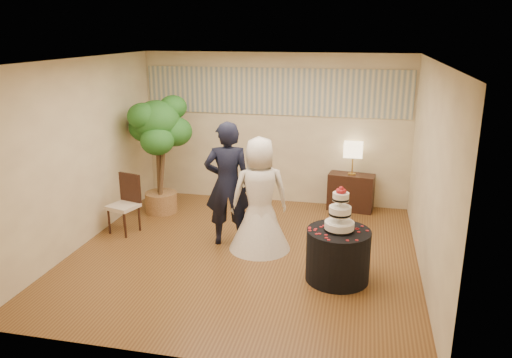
% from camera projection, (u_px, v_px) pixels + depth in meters
% --- Properties ---
extents(floor, '(5.00, 5.00, 0.00)m').
position_uv_depth(floor, '(244.00, 254.00, 7.38)').
color(floor, brown).
rests_on(floor, ground).
extents(ceiling, '(5.00, 5.00, 0.00)m').
position_uv_depth(ceiling, '(242.00, 60.00, 6.58)').
color(ceiling, white).
rests_on(ceiling, wall_back).
extents(wall_back, '(5.00, 0.06, 2.80)m').
position_uv_depth(wall_back, '(275.00, 129.00, 9.32)').
color(wall_back, beige).
rests_on(wall_back, ground).
extents(wall_front, '(5.00, 0.06, 2.80)m').
position_uv_depth(wall_front, '(179.00, 230.00, 4.64)').
color(wall_front, beige).
rests_on(wall_front, ground).
extents(wall_left, '(0.06, 5.00, 2.80)m').
position_uv_depth(wall_left, '(82.00, 154.00, 7.49)').
color(wall_left, beige).
rests_on(wall_left, ground).
extents(wall_right, '(0.06, 5.00, 2.80)m').
position_uv_depth(wall_right, '(430.00, 173.00, 6.47)').
color(wall_right, beige).
rests_on(wall_right, ground).
extents(mural_border, '(4.90, 0.02, 0.85)m').
position_uv_depth(mural_border, '(275.00, 92.00, 9.10)').
color(mural_border, '#AEB3A0').
rests_on(mural_border, wall_back).
extents(groom, '(0.79, 0.62, 1.91)m').
position_uv_depth(groom, '(228.00, 184.00, 7.51)').
color(groom, black).
rests_on(groom, floor).
extents(bride, '(1.18, 1.18, 1.72)m').
position_uv_depth(bride, '(260.00, 194.00, 7.34)').
color(bride, white).
rests_on(bride, floor).
extents(cake_table, '(0.91, 0.91, 0.70)m').
position_uv_depth(cake_table, '(338.00, 255.00, 6.54)').
color(cake_table, black).
rests_on(cake_table, floor).
extents(wedding_cake, '(0.39, 0.39, 0.60)m').
position_uv_depth(wedding_cake, '(340.00, 209.00, 6.35)').
color(wedding_cake, white).
rests_on(wedding_cake, cake_table).
extents(console, '(0.85, 0.46, 0.68)m').
position_uv_depth(console, '(351.00, 192.00, 9.11)').
color(console, black).
rests_on(console, floor).
extents(table_lamp, '(0.33, 0.33, 0.58)m').
position_uv_depth(table_lamp, '(353.00, 159.00, 8.93)').
color(table_lamp, beige).
rests_on(table_lamp, console).
extents(ficus_tree, '(1.09, 1.09, 2.14)m').
position_uv_depth(ficus_tree, '(159.00, 155.00, 8.79)').
color(ficus_tree, '#246120').
rests_on(ficus_tree, floor).
extents(side_chair, '(0.55, 0.56, 0.95)m').
position_uv_depth(side_chair, '(123.00, 205.00, 8.04)').
color(side_chair, black).
rests_on(side_chair, floor).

